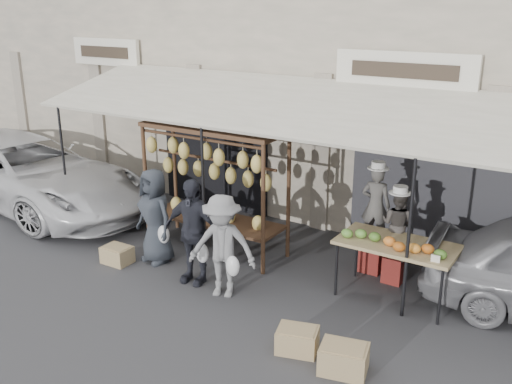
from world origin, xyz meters
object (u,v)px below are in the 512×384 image
vendor_left (376,205)px  van (21,154)px  banana_rack (213,165)px  crate_near_a (297,340)px  vendor_right (398,224)px  crate_near_b (344,359)px  crate_far (117,255)px  customer_right (222,246)px  customer_mid (193,231)px  customer_left (155,216)px  produce_table (396,245)px

vendor_left → van: size_ratio=0.26×
banana_rack → crate_near_a: size_ratio=5.14×
vendor_right → van: 8.38m
crate_near_a → crate_near_b: bearing=-6.4°
crate_far → van: van is taller
banana_rack → vendor_left: (2.69, 0.72, -0.42)m
crate_near_b → crate_far: (-4.50, 0.69, -0.02)m
customer_right → crate_far: (-2.17, -0.07, -0.65)m
customer_mid → crate_near_a: size_ratio=3.34×
vendor_right → customer_left: 3.95m
vendor_right → van: (-8.36, -0.62, 0.08)m
vendor_left → crate_near_a: (0.09, -2.68, -0.99)m
customer_left → customer_right: bearing=-0.3°
vendor_right → crate_near_b: size_ratio=1.94×
vendor_left → customer_mid: (-2.22, -1.88, -0.29)m
customer_mid → customer_right: customer_mid is taller
customer_left → crate_near_b: customer_left is taller
customer_mid → crate_near_b: customer_mid is taller
customer_left → crate_near_a: bearing=-5.5°
customer_left → banana_rack: bearing=71.8°
vendor_left → customer_right: (-1.57, -2.00, -0.35)m
customer_left → van: bearing=-178.1°
vendor_right → vendor_left: bearing=-15.2°
crate_near_a → van: size_ratio=0.10×
vendor_left → crate_near_a: bearing=86.5°
vendor_left → crate_far: bearing=23.6°
customer_mid → van: (-5.70, 1.08, 0.20)m
crate_near_a → customer_mid: bearing=160.9°
vendor_right → customer_mid: bearing=40.1°
banana_rack → crate_near_a: banana_rack is taller
vendor_right → crate_near_a: vendor_right is taller
vendor_left → crate_near_b: 3.02m
banana_rack → van: banana_rack is taller
produce_table → van: size_ratio=0.34×
produce_table → van: bearing=-179.7°
vendor_right → customer_left: bearing=29.2°
produce_table → van: van is taller
vendor_left → customer_left: vendor_left is taller
vendor_left → customer_right: bearing=46.5°
customer_left → customer_right: 1.70m
customer_right → van: 6.47m
vendor_left → customer_mid: bearing=34.8°
vendor_left → crate_near_b: vendor_left is taller
van → customer_right: bearing=-93.7°
crate_near_a → crate_near_b: size_ratio=0.91×
banana_rack → customer_left: (-0.53, -0.92, -0.75)m
produce_table → vendor_left: bearing=129.6°
banana_rack → crate_near_b: size_ratio=4.67×
vendor_left → customer_right: size_ratio=0.81×
crate_far → van: (-4.18, 1.27, 0.91)m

